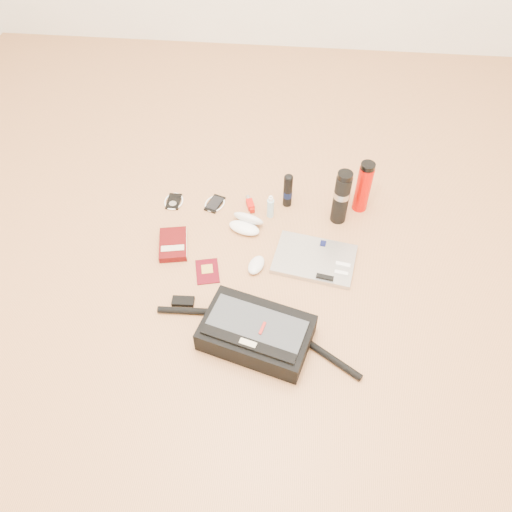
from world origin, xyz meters
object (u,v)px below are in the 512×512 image
at_px(thermos_red, 363,187).
at_px(book, 173,244).
at_px(laptop, 315,259).
at_px(thermos_black, 341,197).
at_px(messenger_bag, 256,332).

bearing_deg(thermos_red, book, -158.31).
relative_size(book, thermos_red, 0.76).
bearing_deg(book, laptop, -12.91).
relative_size(laptop, book, 1.87).
distance_m(thermos_black, thermos_red, 0.13).
height_order(messenger_bag, book, messenger_bag).
xyz_separation_m(messenger_bag, laptop, (0.22, 0.41, -0.04)).
bearing_deg(thermos_red, thermos_black, -139.88).
height_order(messenger_bag, laptop, messenger_bag).
relative_size(messenger_bag, thermos_black, 2.90).
xyz_separation_m(laptop, thermos_black, (0.10, 0.27, 0.13)).
relative_size(thermos_black, thermos_red, 1.05).
bearing_deg(laptop, thermos_red, 69.75).
xyz_separation_m(messenger_bag, book, (-0.41, 0.44, -0.04)).
xyz_separation_m(messenger_bag, thermos_black, (0.32, 0.68, 0.09)).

